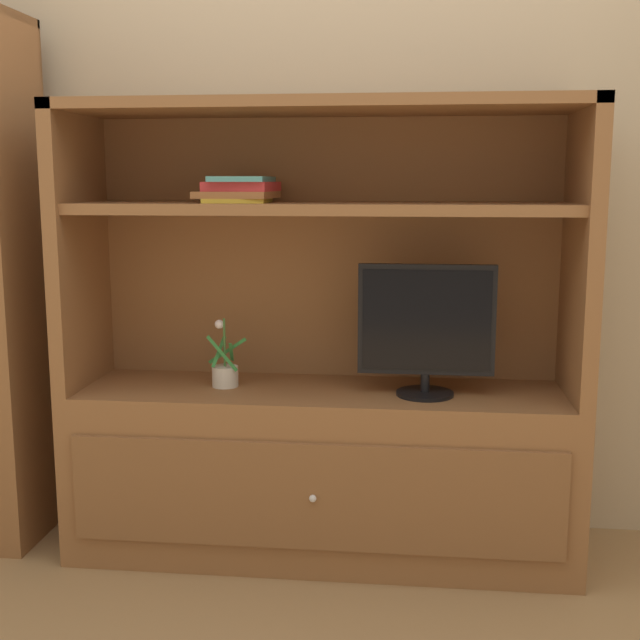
{
  "coord_description": "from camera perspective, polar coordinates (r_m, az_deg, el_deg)",
  "views": [
    {
      "loc": [
        0.3,
        -2.32,
        1.3
      ],
      "look_at": [
        0.0,
        0.35,
        0.84
      ],
      "focal_mm": 45.94,
      "sensor_mm": 36.0,
      "label": 1
    }
  ],
  "objects": [
    {
      "name": "potted_plant",
      "position": [
        2.88,
        -6.64,
        -3.66
      ],
      "size": [
        0.15,
        0.1,
        0.24
      ],
      "color": "beige",
      "rests_on": "media_console"
    },
    {
      "name": "tv_monitor",
      "position": [
        2.72,
        7.41,
        -0.49
      ],
      "size": [
        0.45,
        0.19,
        0.44
      ],
      "color": "black",
      "rests_on": "media_console"
    },
    {
      "name": "magazine_stack",
      "position": [
        2.78,
        -5.59,
        9.01
      ],
      "size": [
        0.26,
        0.29,
        0.09
      ],
      "color": "gold",
      "rests_on": "media_console"
    },
    {
      "name": "painted_rear_wall",
      "position": [
        3.09,
        0.85,
        11.52
      ],
      "size": [
        6.0,
        0.1,
        2.8
      ],
      "primitive_type": "cube",
      "color": "tan",
      "rests_on": "ground_plane"
    },
    {
      "name": "ground_plane",
      "position": [
        2.68,
        -0.89,
        -19.36
      ],
      "size": [
        8.0,
        8.0,
        0.0
      ],
      "primitive_type": "plane",
      "color": "#99754C"
    },
    {
      "name": "media_console",
      "position": [
        2.87,
        0.13,
        -6.79
      ],
      "size": [
        1.74,
        0.5,
        1.56
      ],
      "color": "brown",
      "rests_on": "ground_plane"
    }
  ]
}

